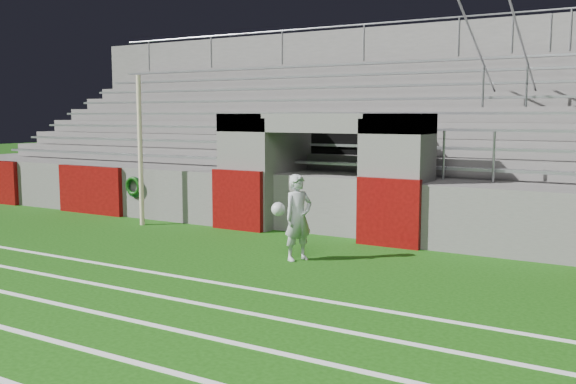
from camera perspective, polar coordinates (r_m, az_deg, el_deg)
The scene contains 5 objects.
ground at distance 11.13m, azimuth -5.67°, elevation -6.53°, with size 90.00×90.00×0.00m, color #14440B.
field_post at distance 15.29m, azimuth -12.99°, elevation 3.57°, with size 0.11×0.11×3.48m, color beige.
stadium_structure at distance 17.90m, azimuth 9.61°, elevation 3.32°, with size 26.00×8.48×5.42m.
goalkeeper_with_ball at distance 11.34m, azimuth 0.84°, elevation -2.25°, with size 0.67×0.69×1.53m.
hose_coil at distance 16.36m, azimuth -13.54°, elevation 0.47°, with size 0.52×0.14×0.53m.
Camera 1 is at (6.45, -8.70, 2.57)m, focal length 40.00 mm.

